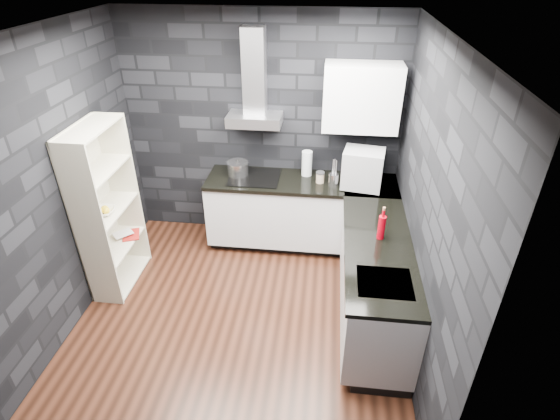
% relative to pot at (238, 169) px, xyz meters
% --- Properties ---
extents(ground, '(3.20, 3.20, 0.00)m').
position_rel_pot_xyz_m(ground, '(0.25, -1.34, -0.98)').
color(ground, '#3F1F13').
extents(ceiling, '(3.20, 3.20, 0.00)m').
position_rel_pot_xyz_m(ceiling, '(0.25, -1.34, 1.72)').
color(ceiling, white).
extents(wall_back, '(3.20, 0.05, 2.70)m').
position_rel_pot_xyz_m(wall_back, '(0.25, 0.28, 0.37)').
color(wall_back, black).
rests_on(wall_back, ground).
extents(wall_front, '(3.20, 0.05, 2.70)m').
position_rel_pot_xyz_m(wall_front, '(0.25, -2.97, 0.37)').
color(wall_front, black).
rests_on(wall_front, ground).
extents(wall_left, '(0.05, 3.20, 2.70)m').
position_rel_pot_xyz_m(wall_left, '(-1.37, -1.34, 0.37)').
color(wall_left, black).
rests_on(wall_left, ground).
extents(wall_right, '(0.05, 3.20, 2.70)m').
position_rel_pot_xyz_m(wall_right, '(1.88, -1.34, 0.37)').
color(wall_right, black).
rests_on(wall_right, ground).
extents(toekick_back, '(2.18, 0.50, 0.10)m').
position_rel_pot_xyz_m(toekick_back, '(0.75, -0.00, -0.93)').
color(toekick_back, black).
rests_on(toekick_back, ground).
extents(toekick_right, '(0.50, 1.78, 0.10)m').
position_rel_pot_xyz_m(toekick_right, '(1.59, -1.24, -0.93)').
color(toekick_right, black).
rests_on(toekick_right, ground).
extents(counter_back_cab, '(2.20, 0.60, 0.76)m').
position_rel_pot_xyz_m(counter_back_cab, '(0.75, -0.04, -0.50)').
color(counter_back_cab, silver).
rests_on(counter_back_cab, ground).
extents(counter_right_cab, '(0.60, 1.80, 0.76)m').
position_rel_pot_xyz_m(counter_right_cab, '(1.55, -1.24, -0.50)').
color(counter_right_cab, silver).
rests_on(counter_right_cab, ground).
extents(counter_back_top, '(2.20, 0.62, 0.04)m').
position_rel_pot_xyz_m(counter_back_top, '(0.75, -0.05, -0.10)').
color(counter_back_top, black).
rests_on(counter_back_top, counter_back_cab).
extents(counter_right_top, '(0.62, 1.80, 0.04)m').
position_rel_pot_xyz_m(counter_right_top, '(1.54, -1.24, -0.10)').
color(counter_right_top, black).
rests_on(counter_right_top, counter_right_cab).
extents(counter_corner_top, '(0.62, 0.62, 0.04)m').
position_rel_pot_xyz_m(counter_corner_top, '(1.55, -0.04, -0.10)').
color(counter_corner_top, black).
rests_on(counter_corner_top, counter_right_cab).
extents(hood_body, '(0.60, 0.34, 0.12)m').
position_rel_pot_xyz_m(hood_body, '(0.20, 0.09, 0.58)').
color(hood_body, silver).
rests_on(hood_body, wall_back).
extents(hood_chimney, '(0.24, 0.20, 0.90)m').
position_rel_pot_xyz_m(hood_chimney, '(0.20, 0.16, 1.09)').
color(hood_chimney, silver).
rests_on(hood_chimney, hood_body).
extents(upper_cabinet, '(0.80, 0.35, 0.70)m').
position_rel_pot_xyz_m(upper_cabinet, '(1.35, 0.08, 0.87)').
color(upper_cabinet, white).
rests_on(upper_cabinet, wall_back).
extents(cooktop, '(0.58, 0.50, 0.01)m').
position_rel_pot_xyz_m(cooktop, '(0.20, -0.04, -0.08)').
color(cooktop, black).
rests_on(cooktop, counter_back_top).
extents(sink_rim, '(0.44, 0.40, 0.01)m').
position_rel_pot_xyz_m(sink_rim, '(1.55, -1.74, -0.09)').
color(sink_rim, silver).
rests_on(sink_rim, counter_right_top).
extents(pot, '(0.28, 0.28, 0.14)m').
position_rel_pot_xyz_m(pot, '(0.00, 0.00, 0.00)').
color(pot, silver).
rests_on(pot, cooktop).
extents(glass_vase, '(0.12, 0.12, 0.30)m').
position_rel_pot_xyz_m(glass_vase, '(0.80, 0.10, 0.07)').
color(glass_vase, white).
rests_on(glass_vase, counter_back_top).
extents(storage_jar, '(0.12, 0.12, 0.11)m').
position_rel_pot_xyz_m(storage_jar, '(0.96, -0.07, -0.03)').
color(storage_jar, tan).
rests_on(storage_jar, counter_back_top).
extents(utensil_crock, '(0.13, 0.13, 0.14)m').
position_rel_pot_xyz_m(utensil_crock, '(1.12, -0.13, -0.01)').
color(utensil_crock, silver).
rests_on(utensil_crock, counter_back_top).
extents(appliance_garage, '(0.47, 0.40, 0.43)m').
position_rel_pot_xyz_m(appliance_garage, '(1.43, -0.12, 0.14)').
color(appliance_garage, '#A0A2A6').
rests_on(appliance_garage, counter_back_top).
extents(red_bottle, '(0.09, 0.09, 0.23)m').
position_rel_pot_xyz_m(red_bottle, '(1.56, -1.12, 0.03)').
color(red_bottle, '#9F000E').
rests_on(red_bottle, counter_right_top).
extents(bookshelf, '(0.52, 0.86, 1.80)m').
position_rel_pot_xyz_m(bookshelf, '(-1.17, -0.94, -0.08)').
color(bookshelf, beige).
rests_on(bookshelf, ground).
extents(fruit_bowl, '(0.25, 0.25, 0.06)m').
position_rel_pot_xyz_m(fruit_bowl, '(-1.17, -1.02, -0.05)').
color(fruit_bowl, white).
rests_on(fruit_bowl, bookshelf).
extents(book_red, '(0.17, 0.09, 0.24)m').
position_rel_pot_xyz_m(book_red, '(-1.17, -0.78, -0.41)').
color(book_red, maroon).
rests_on(book_red, bookshelf).
extents(book_second, '(0.11, 0.11, 0.20)m').
position_rel_pot_xyz_m(book_second, '(-1.21, -0.73, -0.39)').
color(book_second, '#B2B2B2').
rests_on(book_second, bookshelf).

